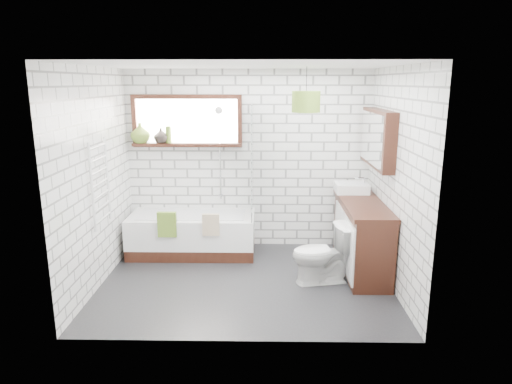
{
  "coord_description": "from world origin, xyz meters",
  "views": [
    {
      "loc": [
        0.22,
        -5.06,
        2.33
      ],
      "look_at": [
        0.12,
        0.25,
        1.04
      ],
      "focal_mm": 32.0,
      "sensor_mm": 36.0,
      "label": 1
    }
  ],
  "objects_px": {
    "toilet": "(322,254)",
    "bathtub": "(192,234)",
    "vanity": "(361,235)",
    "basin": "(351,188)",
    "pendant": "(306,102)"
  },
  "relations": [
    {
      "from": "toilet",
      "to": "basin",
      "type": "bearing_deg",
      "value": 141.22
    },
    {
      "from": "vanity",
      "to": "toilet",
      "type": "relative_size",
      "value": 2.17
    },
    {
      "from": "vanity",
      "to": "bathtub",
      "type": "bearing_deg",
      "value": 167.25
    },
    {
      "from": "bathtub",
      "to": "vanity",
      "type": "bearing_deg",
      "value": -12.75
    },
    {
      "from": "vanity",
      "to": "pendant",
      "type": "distance_m",
      "value": 1.82
    },
    {
      "from": "toilet",
      "to": "bathtub",
      "type": "bearing_deg",
      "value": -129.83
    },
    {
      "from": "bathtub",
      "to": "toilet",
      "type": "bearing_deg",
      "value": -28.95
    },
    {
      "from": "basin",
      "to": "bathtub",
      "type": "bearing_deg",
      "value": 179.92
    },
    {
      "from": "bathtub",
      "to": "pendant",
      "type": "height_order",
      "value": "pendant"
    },
    {
      "from": "vanity",
      "to": "pendant",
      "type": "xyz_separation_m",
      "value": [
        -0.74,
        -0.02,
        1.66
      ]
    },
    {
      "from": "vanity",
      "to": "basin",
      "type": "height_order",
      "value": "basin"
    },
    {
      "from": "bathtub",
      "to": "vanity",
      "type": "height_order",
      "value": "vanity"
    },
    {
      "from": "bathtub",
      "to": "basin",
      "type": "bearing_deg",
      "value": -0.08
    },
    {
      "from": "bathtub",
      "to": "basin",
      "type": "xyz_separation_m",
      "value": [
        2.16,
        -0.0,
        0.67
      ]
    },
    {
      "from": "basin",
      "to": "toilet",
      "type": "relative_size",
      "value": 0.6
    }
  ]
}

